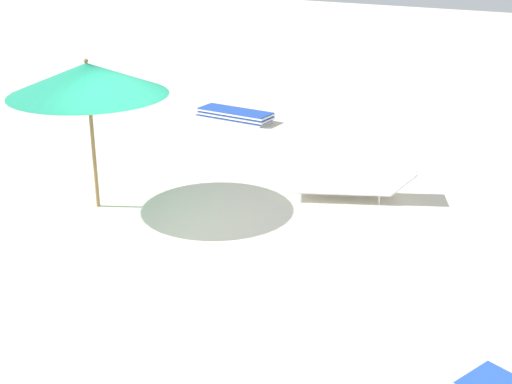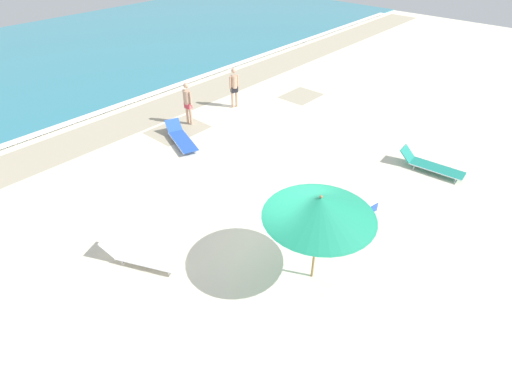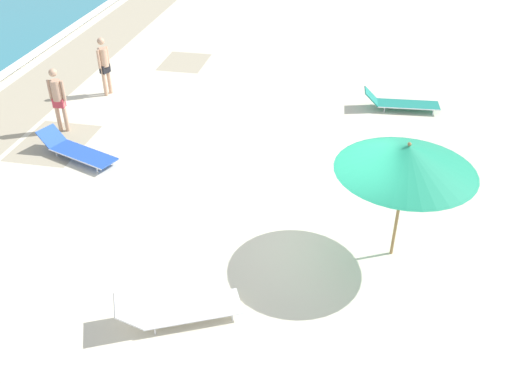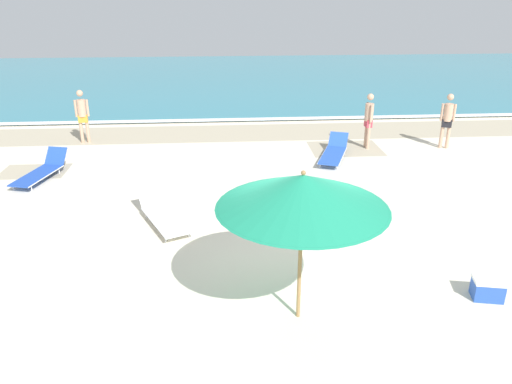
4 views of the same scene
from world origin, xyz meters
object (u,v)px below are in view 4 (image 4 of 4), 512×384
at_px(sun_lounger_near_water_right, 41,171).
at_px(beachgoer_strolling_adult, 369,118).
at_px(sun_lounger_near_water_left, 334,152).
at_px(cooler_box, 488,289).
at_px(beach_umbrella, 303,192).
at_px(beachgoer_wading_adult, 447,118).
at_px(sun_lounger_beside_umbrella, 163,214).
at_px(beachgoer_shoreline_child, 82,113).

xyz_separation_m(sun_lounger_near_water_right, beachgoer_strolling_adult, (9.62, 2.12, 0.78)).
distance_m(sun_lounger_near_water_left, beachgoer_strolling_adult, 1.83).
relative_size(sun_lounger_near_water_right, cooler_box, 3.80).
distance_m(sun_lounger_near_water_right, beachgoer_strolling_adult, 9.88).
xyz_separation_m(beach_umbrella, beachgoer_wading_adult, (6.06, 8.52, -1.15)).
bearing_deg(sun_lounger_near_water_left, beachgoer_wading_adult, 33.12).
bearing_deg(sun_lounger_near_water_right, cooler_box, -20.03).
xyz_separation_m(sun_lounger_beside_umbrella, beachgoer_strolling_adult, (6.04, 5.16, 0.79)).
relative_size(sun_lounger_beside_umbrella, sun_lounger_near_water_left, 0.93).
bearing_deg(beachgoer_wading_adult, sun_lounger_near_water_left, -148.36).
bearing_deg(beachgoer_wading_adult, cooler_box, -89.31).
relative_size(sun_lounger_near_water_left, beachgoer_strolling_adult, 1.31).
relative_size(sun_lounger_near_water_left, beachgoer_shoreline_child, 1.31).
relative_size(sun_lounger_beside_umbrella, cooler_box, 3.84).
distance_m(sun_lounger_near_water_left, beachgoer_wading_adult, 3.96).
distance_m(sun_lounger_near_water_left, sun_lounger_near_water_right, 8.39).
relative_size(sun_lounger_near_water_right, beachgoer_wading_adult, 1.21).
relative_size(beach_umbrella, beachgoer_strolling_adult, 1.44).
height_order(sun_lounger_near_water_left, beachgoer_shoreline_child, beachgoer_shoreline_child).
relative_size(sun_lounger_near_water_left, cooler_box, 4.11).
height_order(sun_lounger_beside_umbrella, sun_lounger_near_water_right, sun_lounger_near_water_right).
relative_size(sun_lounger_near_water_right, beachgoer_strolling_adult, 1.21).
distance_m(beach_umbrella, beachgoer_wading_adult, 10.52).
distance_m(sun_lounger_beside_umbrella, beachgoer_strolling_adult, 7.98).
distance_m(beach_umbrella, beachgoer_shoreline_child, 11.54).
bearing_deg(sun_lounger_near_water_left, beach_umbrella, -85.40).
relative_size(sun_lounger_near_water_left, sun_lounger_near_water_right, 1.08).
bearing_deg(sun_lounger_near_water_right, beach_umbrella, -33.22).
bearing_deg(sun_lounger_near_water_right, sun_lounger_beside_umbrella, -26.09).
bearing_deg(beachgoer_strolling_adult, sun_lounger_near_water_right, -81.42).
relative_size(beach_umbrella, beachgoer_shoreline_child, 1.44).
bearing_deg(cooler_box, sun_lounger_near_water_right, 157.57).
bearing_deg(sun_lounger_near_water_right, sun_lounger_near_water_left, 21.79).
relative_size(beachgoer_wading_adult, beachgoer_strolling_adult, 1.00).
distance_m(beachgoer_wading_adult, beachgoer_strolling_adult, 2.50).
height_order(beach_umbrella, cooler_box, beach_umbrella).
bearing_deg(sun_lounger_near_water_left, cooler_box, -61.52).
height_order(beach_umbrella, beachgoer_strolling_adult, beach_umbrella).
bearing_deg(sun_lounger_beside_umbrella, sun_lounger_near_water_left, 16.63).
distance_m(beachgoer_wading_adult, cooler_box, 8.76).
relative_size(sun_lounger_beside_umbrella, beachgoer_wading_adult, 1.22).
height_order(beach_umbrella, sun_lounger_near_water_left, beach_umbrella).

